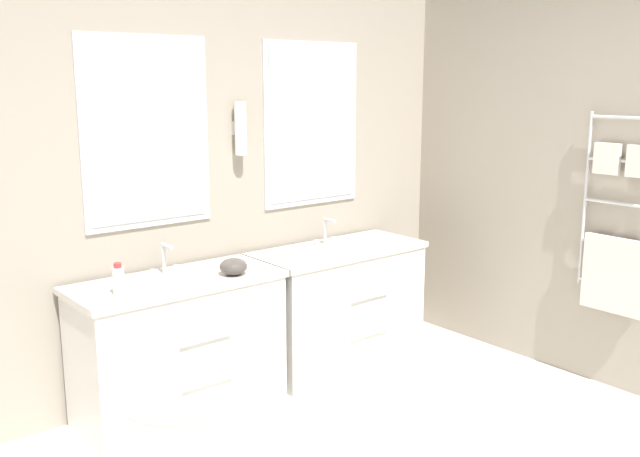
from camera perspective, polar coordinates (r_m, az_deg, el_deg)
The scene contains 8 objects.
wall_back at distance 4.26m, azimuth -9.02°, elevation 4.65°, with size 5.23×0.15×2.60m.
wall_right at distance 4.66m, azimuth 19.62°, elevation 4.53°, with size 0.13×4.36×2.60m.
vanity_left at distance 4.00m, azimuth -10.99°, elevation -9.32°, with size 1.14×0.57×0.78m.
vanity_right at distance 4.62m, azimuth 1.72°, elevation -6.19°, with size 1.14×0.57×0.78m.
faucet_left at distance 4.00m, azimuth -12.31°, elevation -2.44°, with size 0.17×0.11×0.17m.
faucet_right at distance 4.62m, azimuth 0.49°, elevation -0.26°, with size 0.17×0.11×0.17m.
toiletry_bottle at distance 3.67m, azimuth -15.82°, elevation -4.00°, with size 0.06×0.06×0.16m.
amenity_bowl at distance 3.93m, azimuth -6.94°, elevation -3.04°, with size 0.15×0.15×0.09m.
Camera 1 is at (-2.12, -1.38, 1.83)m, focal length 40.00 mm.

